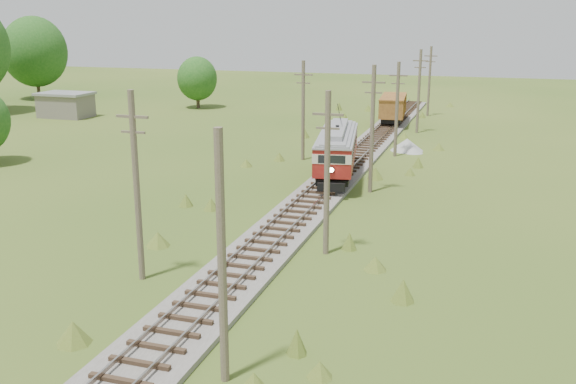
% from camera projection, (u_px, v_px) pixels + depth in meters
% --- Properties ---
extents(railbed_main, '(3.60, 96.00, 0.57)m').
position_uv_depth(railbed_main, '(336.00, 177.00, 49.60)').
color(railbed_main, '#605B54').
rests_on(railbed_main, ground).
extents(streetcar, '(4.67, 11.85, 5.35)m').
position_uv_depth(streetcar, '(337.00, 147.00, 48.98)').
color(streetcar, black).
rests_on(streetcar, ground).
extents(gondola, '(3.49, 8.62, 2.79)m').
position_uv_depth(gondola, '(393.00, 107.00, 74.53)').
color(gondola, black).
rests_on(gondola, ground).
extents(gravel_pile, '(3.18, 3.37, 1.15)m').
position_uv_depth(gravel_pile, '(408.00, 145.00, 60.05)').
color(gravel_pile, gray).
rests_on(gravel_pile, ground).
extents(utility_pole_r_1, '(0.30, 0.30, 8.80)m').
position_uv_depth(utility_pole_r_1, '(222.00, 261.00, 20.94)').
color(utility_pole_r_1, brown).
rests_on(utility_pole_r_1, ground).
extents(utility_pole_r_2, '(1.60, 0.30, 8.60)m').
position_uv_depth(utility_pole_r_2, '(327.00, 172.00, 32.82)').
color(utility_pole_r_2, brown).
rests_on(utility_pole_r_2, ground).
extents(utility_pole_r_3, '(1.60, 0.30, 9.00)m').
position_uv_depth(utility_pole_r_3, '(372.00, 128.00, 44.74)').
color(utility_pole_r_3, brown).
rests_on(utility_pole_r_3, ground).
extents(utility_pole_r_4, '(1.60, 0.30, 8.40)m').
position_uv_depth(utility_pole_r_4, '(397.00, 108.00, 56.82)').
color(utility_pole_r_4, brown).
rests_on(utility_pole_r_4, ground).
extents(utility_pole_r_5, '(1.60, 0.30, 8.90)m').
position_uv_depth(utility_pole_r_5, '(419.00, 90.00, 68.58)').
color(utility_pole_r_5, brown).
rests_on(utility_pole_r_5, ground).
extents(utility_pole_r_6, '(1.60, 0.30, 8.70)m').
position_uv_depth(utility_pole_r_6, '(429.00, 80.00, 80.61)').
color(utility_pole_r_6, brown).
rests_on(utility_pole_r_6, ground).
extents(utility_pole_l_a, '(1.60, 0.30, 9.00)m').
position_uv_depth(utility_pole_l_a, '(137.00, 185.00, 29.47)').
color(utility_pole_l_a, brown).
rests_on(utility_pole_l_a, ground).
extents(utility_pole_l_b, '(1.60, 0.30, 8.60)m').
position_uv_depth(utility_pole_l_b, '(303.00, 110.00, 55.34)').
color(utility_pole_l_b, brown).
rests_on(utility_pole_l_b, ground).
extents(tree_left_5, '(9.66, 9.66, 12.44)m').
position_uv_depth(tree_left_5, '(35.00, 52.00, 97.40)').
color(tree_left_5, '#38281C').
rests_on(tree_left_5, ground).
extents(tree_mid_a, '(5.46, 5.46, 7.03)m').
position_uv_depth(tree_mid_a, '(197.00, 79.00, 88.10)').
color(tree_mid_a, '#38281C').
rests_on(tree_mid_a, ground).
extents(shed, '(6.40, 4.40, 3.10)m').
position_uv_depth(shed, '(66.00, 105.00, 80.35)').
color(shed, slate).
rests_on(shed, ground).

